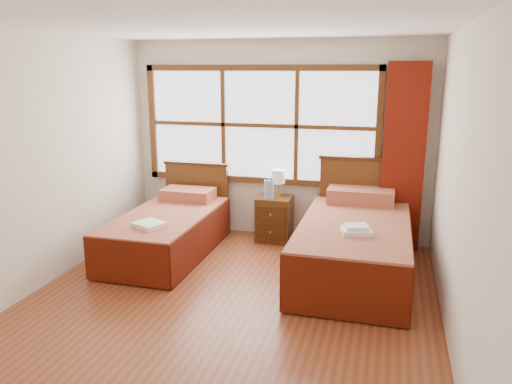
# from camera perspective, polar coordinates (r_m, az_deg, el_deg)

# --- Properties ---
(floor) EXTENTS (4.50, 4.50, 0.00)m
(floor) POSITION_cam_1_polar(r_m,az_deg,el_deg) (4.95, -3.52, -12.91)
(floor) COLOR brown
(floor) RESTS_ON ground
(ceiling) EXTENTS (4.50, 4.50, 0.00)m
(ceiling) POSITION_cam_1_polar(r_m,az_deg,el_deg) (4.43, -4.04, 18.66)
(ceiling) COLOR white
(ceiling) RESTS_ON wall_back
(wall_back) EXTENTS (4.00, 0.00, 4.00)m
(wall_back) POSITION_cam_1_polar(r_m,az_deg,el_deg) (6.65, 2.58, 5.88)
(wall_back) COLOR silver
(wall_back) RESTS_ON floor
(wall_left) EXTENTS (0.00, 4.50, 4.50)m
(wall_left) POSITION_cam_1_polar(r_m,az_deg,el_deg) (5.49, -23.94, 2.96)
(wall_left) COLOR silver
(wall_left) RESTS_ON floor
(wall_right) EXTENTS (0.00, 4.50, 4.50)m
(wall_right) POSITION_cam_1_polar(r_m,az_deg,el_deg) (4.31, 22.27, 0.37)
(wall_right) COLOR silver
(wall_right) RESTS_ON floor
(window) EXTENTS (3.16, 0.06, 1.56)m
(window) POSITION_cam_1_polar(r_m,az_deg,el_deg) (6.64, 0.40, 7.62)
(window) COLOR white
(window) RESTS_ON wall_back
(curtain) EXTENTS (0.50, 0.16, 2.30)m
(curtain) POSITION_cam_1_polar(r_m,az_deg,el_deg) (6.37, 16.48, 3.78)
(curtain) COLOR maroon
(curtain) RESTS_ON wall_back
(bed_left) EXTENTS (1.00, 2.02, 0.97)m
(bed_left) POSITION_cam_1_polar(r_m,az_deg,el_deg) (6.27, -9.94, -4.26)
(bed_left) COLOR #3E210D
(bed_left) RESTS_ON floor
(bed_right) EXTENTS (1.18, 2.29, 1.15)m
(bed_right) POSITION_cam_1_polar(r_m,az_deg,el_deg) (5.70, 11.22, -5.63)
(bed_right) COLOR #3E210D
(bed_right) RESTS_ON floor
(nightstand) EXTENTS (0.44, 0.44, 0.59)m
(nightstand) POSITION_cam_1_polar(r_m,az_deg,el_deg) (6.62, 2.10, -3.06)
(nightstand) COLOR #542F12
(nightstand) RESTS_ON floor
(towels_left) EXTENTS (0.40, 0.38, 0.05)m
(towels_left) POSITION_cam_1_polar(r_m,az_deg,el_deg) (5.69, -12.08, -3.64)
(towels_left) COLOR white
(towels_left) RESTS_ON bed_left
(towels_right) EXTENTS (0.34, 0.32, 0.09)m
(towels_right) POSITION_cam_1_polar(r_m,az_deg,el_deg) (5.15, 11.38, -4.22)
(towels_right) COLOR white
(towels_right) RESTS_ON bed_right
(lamp) EXTENTS (0.18, 0.18, 0.35)m
(lamp) POSITION_cam_1_polar(r_m,az_deg,el_deg) (6.55, 2.54, 1.67)
(lamp) COLOR gold
(lamp) RESTS_ON nightstand
(bottle_near) EXTENTS (0.07, 0.07, 0.28)m
(bottle_near) POSITION_cam_1_polar(r_m,az_deg,el_deg) (6.43, 1.27, 0.34)
(bottle_near) COLOR #A4C0D4
(bottle_near) RESTS_ON nightstand
(bottle_far) EXTENTS (0.07, 0.07, 0.27)m
(bottle_far) POSITION_cam_1_polar(r_m,az_deg,el_deg) (6.43, 1.77, 0.30)
(bottle_far) COLOR #A4C0D4
(bottle_far) RESTS_ON nightstand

